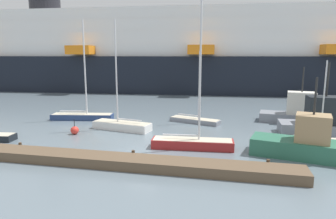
{
  "coord_description": "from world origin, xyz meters",
  "views": [
    {
      "loc": [
        6.81,
        -22.38,
        7.6
      ],
      "look_at": [
        0.0,
        9.49,
        1.7
      ],
      "focal_mm": 32.27,
      "sensor_mm": 36.0,
      "label": 1
    }
  ],
  "objects_px": {
    "fishing_boat_2": "(327,122)",
    "cruise_ship": "(149,55)",
    "sailboat_4": "(195,119)",
    "sailboat_2": "(315,141)",
    "channel_buoy_0": "(75,130)",
    "sailboat_3": "(193,141)",
    "fishing_boat_0": "(298,112)",
    "sailboat_5": "(82,115)",
    "fishing_boat_1": "(307,144)",
    "sailboat_0": "(122,124)"
  },
  "relations": [
    {
      "from": "sailboat_3",
      "to": "fishing_boat_2",
      "type": "height_order",
      "value": "sailboat_3"
    },
    {
      "from": "fishing_boat_2",
      "to": "cruise_ship",
      "type": "xyz_separation_m",
      "value": [
        -27.34,
        34.84,
        6.29
      ]
    },
    {
      "from": "sailboat_5",
      "to": "fishing_boat_2",
      "type": "distance_m",
      "value": 26.4
    },
    {
      "from": "sailboat_0",
      "to": "sailboat_4",
      "type": "height_order",
      "value": "sailboat_0"
    },
    {
      "from": "sailboat_3",
      "to": "fishing_boat_0",
      "type": "xyz_separation_m",
      "value": [
        10.44,
        11.96,
        0.64
      ]
    },
    {
      "from": "channel_buoy_0",
      "to": "cruise_ship",
      "type": "height_order",
      "value": "cruise_ship"
    },
    {
      "from": "sailboat_0",
      "to": "sailboat_3",
      "type": "height_order",
      "value": "sailboat_3"
    },
    {
      "from": "sailboat_5",
      "to": "fishing_boat_1",
      "type": "xyz_separation_m",
      "value": [
        22.97,
        -8.97,
        0.52
      ]
    },
    {
      "from": "fishing_boat_1",
      "to": "fishing_boat_0",
      "type": "bearing_deg",
      "value": 94.88
    },
    {
      "from": "sailboat_2",
      "to": "fishing_boat_0",
      "type": "distance_m",
      "value": 9.1
    },
    {
      "from": "fishing_boat_2",
      "to": "fishing_boat_0",
      "type": "bearing_deg",
      "value": -73.34
    },
    {
      "from": "sailboat_4",
      "to": "fishing_boat_0",
      "type": "height_order",
      "value": "sailboat_4"
    },
    {
      "from": "sailboat_4",
      "to": "fishing_boat_1",
      "type": "xyz_separation_m",
      "value": [
        9.64,
        -10.08,
        0.71
      ]
    },
    {
      "from": "sailboat_4",
      "to": "channel_buoy_0",
      "type": "xyz_separation_m",
      "value": [
        -10.81,
        -7.48,
        0.01
      ]
    },
    {
      "from": "sailboat_0",
      "to": "cruise_ship",
      "type": "distance_m",
      "value": 38.25
    },
    {
      "from": "sailboat_4",
      "to": "sailboat_5",
      "type": "relative_size",
      "value": 0.7
    },
    {
      "from": "sailboat_5",
      "to": "fishing_boat_0",
      "type": "relative_size",
      "value": 1.4
    },
    {
      "from": "cruise_ship",
      "to": "sailboat_4",
      "type": "bearing_deg",
      "value": -69.65
    },
    {
      "from": "fishing_boat_2",
      "to": "cruise_ship",
      "type": "relative_size",
      "value": 0.07
    },
    {
      "from": "sailboat_2",
      "to": "cruise_ship",
      "type": "bearing_deg",
      "value": 117.37
    },
    {
      "from": "fishing_boat_0",
      "to": "fishing_boat_2",
      "type": "distance_m",
      "value": 5.41
    },
    {
      "from": "fishing_boat_0",
      "to": "fishing_boat_1",
      "type": "relative_size",
      "value": 1.01
    },
    {
      "from": "sailboat_5",
      "to": "sailboat_3",
      "type": "bearing_deg",
      "value": -39.87
    },
    {
      "from": "sailboat_0",
      "to": "fishing_boat_2",
      "type": "bearing_deg",
      "value": -162.8
    },
    {
      "from": "sailboat_3",
      "to": "cruise_ship",
      "type": "xyz_separation_m",
      "value": [
        -15.32,
        41.62,
        6.98
      ]
    },
    {
      "from": "sailboat_2",
      "to": "sailboat_3",
      "type": "bearing_deg",
      "value": -169.85
    },
    {
      "from": "sailboat_3",
      "to": "fishing_boat_0",
      "type": "bearing_deg",
      "value": 44.64
    },
    {
      "from": "sailboat_2",
      "to": "sailboat_5",
      "type": "height_order",
      "value": "sailboat_5"
    },
    {
      "from": "sailboat_0",
      "to": "fishing_boat_1",
      "type": "bearing_deg",
      "value": 173.8
    },
    {
      "from": "sailboat_3",
      "to": "sailboat_5",
      "type": "xyz_separation_m",
      "value": [
        -14.32,
        8.45,
        -0.03
      ]
    },
    {
      "from": "sailboat_2",
      "to": "fishing_boat_2",
      "type": "distance_m",
      "value": 4.43
    },
    {
      "from": "sailboat_4",
      "to": "fishing_boat_0",
      "type": "relative_size",
      "value": 0.98
    },
    {
      "from": "sailboat_0",
      "to": "sailboat_2",
      "type": "xyz_separation_m",
      "value": [
        18.04,
        -1.85,
        -0.18
      ]
    },
    {
      "from": "sailboat_2",
      "to": "fishing_boat_2",
      "type": "bearing_deg",
      "value": 57.62
    },
    {
      "from": "sailboat_5",
      "to": "fishing_boat_0",
      "type": "bearing_deg",
      "value": -1.25
    },
    {
      "from": "fishing_boat_2",
      "to": "cruise_ship",
      "type": "distance_m",
      "value": 44.73
    },
    {
      "from": "fishing_boat_1",
      "to": "fishing_boat_2",
      "type": "height_order",
      "value": "fishing_boat_2"
    },
    {
      "from": "fishing_boat_1",
      "to": "channel_buoy_0",
      "type": "height_order",
      "value": "fishing_boat_1"
    },
    {
      "from": "sailboat_2",
      "to": "sailboat_5",
      "type": "xyz_separation_m",
      "value": [
        -24.4,
        5.55,
        0.2
      ]
    },
    {
      "from": "fishing_boat_1",
      "to": "cruise_ship",
      "type": "bearing_deg",
      "value": 132.69
    },
    {
      "from": "sailboat_5",
      "to": "channel_buoy_0",
      "type": "distance_m",
      "value": 6.86
    },
    {
      "from": "fishing_boat_0",
      "to": "fishing_boat_2",
      "type": "height_order",
      "value": "fishing_boat_2"
    },
    {
      "from": "fishing_boat_2",
      "to": "channel_buoy_0",
      "type": "distance_m",
      "value": 24.29
    },
    {
      "from": "sailboat_5",
      "to": "fishing_boat_2",
      "type": "bearing_deg",
      "value": -12.95
    },
    {
      "from": "sailboat_4",
      "to": "sailboat_2",
      "type": "bearing_deg",
      "value": -12.72
    },
    {
      "from": "sailboat_4",
      "to": "fishing_boat_2",
      "type": "relative_size",
      "value": 0.9
    },
    {
      "from": "sailboat_4",
      "to": "sailboat_5",
      "type": "bearing_deg",
      "value": -156.93
    },
    {
      "from": "fishing_boat_0",
      "to": "fishing_boat_1",
      "type": "xyz_separation_m",
      "value": [
        -1.79,
        -12.47,
        -0.15
      ]
    },
    {
      "from": "sailboat_5",
      "to": "fishing_boat_0",
      "type": "height_order",
      "value": "sailboat_5"
    },
    {
      "from": "fishing_boat_1",
      "to": "cruise_ship",
      "type": "height_order",
      "value": "cruise_ship"
    }
  ]
}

